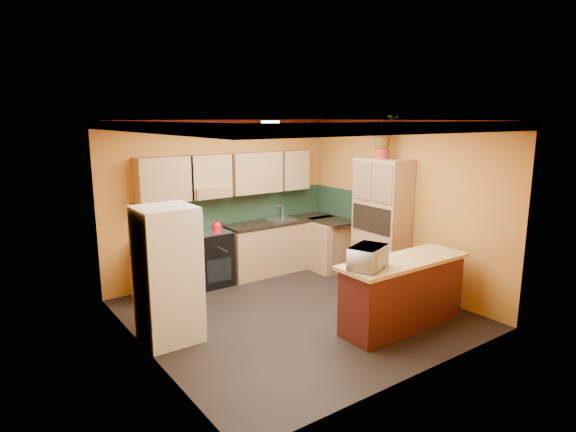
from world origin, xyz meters
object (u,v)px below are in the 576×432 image
object	(u,v)px
breakfast_bar	(403,295)
stove	(211,258)
base_cabinets_back	(244,253)
fridge	(167,275)
microwave	(368,257)
pantry	(382,223)

from	to	relation	value
breakfast_bar	stove	bearing A→B (deg)	114.05
base_cabinets_back	fridge	world-z (taller)	fridge
microwave	breakfast_bar	bearing A→B (deg)	-22.24
pantry	breakfast_bar	bearing A→B (deg)	-125.69
base_cabinets_back	fridge	distance (m)	2.53
base_cabinets_back	pantry	distance (m)	2.40
base_cabinets_back	microwave	size ratio (longest dim) A/B	7.15
fridge	microwave	distance (m)	2.47
base_cabinets_back	breakfast_bar	xyz separation A→B (m)	(0.70, -2.96, 0.00)
fridge	pantry	world-z (taller)	pantry
pantry	microwave	bearing A→B (deg)	-140.86
breakfast_bar	base_cabinets_back	bearing A→B (deg)	103.23
base_cabinets_back	breakfast_bar	bearing A→B (deg)	-76.77
fridge	breakfast_bar	size ratio (longest dim) A/B	0.94
stove	base_cabinets_back	bearing A→B (deg)	0.00
stove	fridge	world-z (taller)	fridge
base_cabinets_back	stove	xyz separation A→B (m)	(-0.62, -0.00, 0.02)
base_cabinets_back	microwave	xyz separation A→B (m)	(0.03, -2.96, 0.63)
breakfast_bar	microwave	size ratio (longest dim) A/B	3.53
fridge	pantry	distance (m)	3.61
stove	fridge	distance (m)	2.07
stove	pantry	xyz separation A→B (m)	(2.26, -1.65, 0.59)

